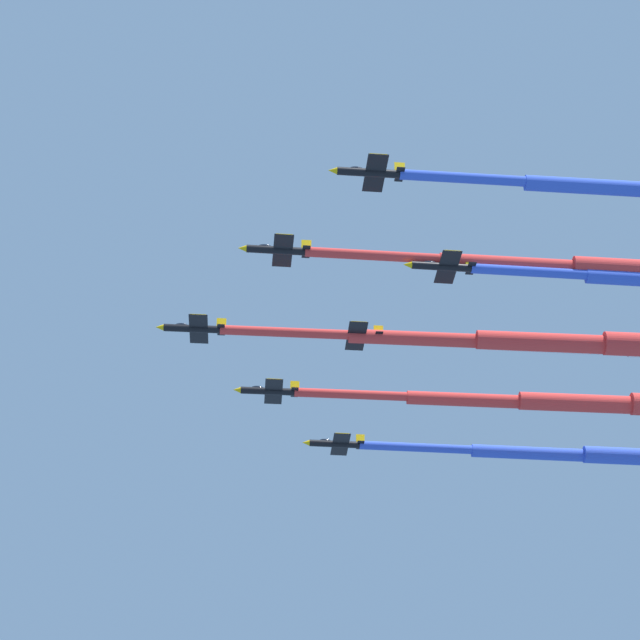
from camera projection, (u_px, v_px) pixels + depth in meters
name	position (u px, v px, depth m)	size (l,w,h in m)	color
jet_lead	(557.00, 342.00, 196.06)	(30.09, 84.06, 4.22)	black
jet_starboard_inner	(589.00, 403.00, 207.61)	(28.65, 79.01, 4.23)	black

